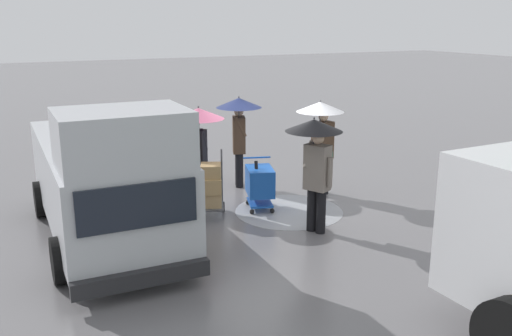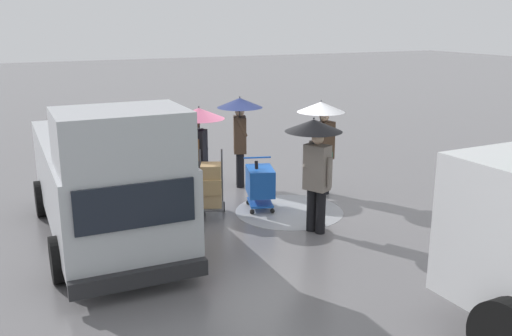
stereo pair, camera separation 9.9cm
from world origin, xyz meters
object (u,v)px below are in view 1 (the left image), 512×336
pedestrian_white_side (239,120)px  pedestrian_far_side (316,149)px  shopping_cart_vendor (260,183)px  hand_dolly_boxes (211,187)px  pedestrian_pink_side (197,134)px  cargo_van_parked_right (106,177)px  pedestrian_black_side (321,125)px

pedestrian_white_side → pedestrian_far_side: same height
shopping_cart_vendor → hand_dolly_boxes: (1.07, -0.00, 0.06)m
hand_dolly_boxes → pedestrian_pink_side: pedestrian_pink_side is taller
shopping_cart_vendor → pedestrian_pink_side: 1.63m
shopping_cart_vendor → hand_dolly_boxes: bearing=-0.2°
shopping_cart_vendor → pedestrian_far_side: (-0.36, 1.56, 1.00)m
cargo_van_parked_right → hand_dolly_boxes: size_ratio=4.07×
shopping_cart_vendor → pedestrian_black_side: 1.95m
cargo_van_parked_right → pedestrian_pink_side: size_ratio=2.49×
shopping_cart_vendor → pedestrian_white_side: pedestrian_white_side is taller
cargo_van_parked_right → pedestrian_black_side: bearing=-172.1°
hand_dolly_boxes → pedestrian_black_side: size_ratio=0.61×
pedestrian_black_side → pedestrian_far_side: 2.24m
cargo_van_parked_right → shopping_cart_vendor: cargo_van_parked_right is taller
pedestrian_far_side → pedestrian_black_side: bearing=-124.7°
cargo_van_parked_right → shopping_cart_vendor: size_ratio=5.13×
pedestrian_black_side → pedestrian_far_side: (1.28, 1.84, -0.01)m
hand_dolly_boxes → pedestrian_far_side: 2.32m
shopping_cart_vendor → pedestrian_far_side: bearing=103.0°
cargo_van_parked_right → pedestrian_white_side: cargo_van_parked_right is taller
pedestrian_pink_side → pedestrian_black_side: same height
pedestrian_white_side → pedestrian_black_side: bearing=135.2°
pedestrian_white_side → pedestrian_far_side: bearing=91.6°
cargo_van_parked_right → hand_dolly_boxes: bearing=-169.5°
cargo_van_parked_right → pedestrian_black_side: (-4.81, -0.67, 0.41)m
pedestrian_white_side → shopping_cart_vendor: bearing=80.7°
pedestrian_pink_side → pedestrian_white_side: 1.73m
shopping_cart_vendor → pedestrian_far_side: 1.89m
pedestrian_pink_side → pedestrian_white_side: same height
pedestrian_pink_side → pedestrian_white_side: size_ratio=1.00×
pedestrian_white_side → pedestrian_far_side: size_ratio=1.00×
pedestrian_pink_side → pedestrian_black_side: size_ratio=1.00×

